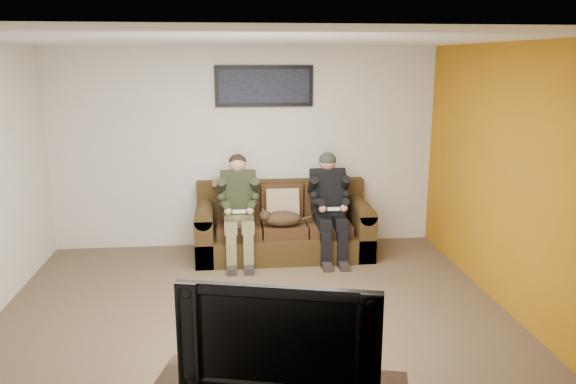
{
  "coord_description": "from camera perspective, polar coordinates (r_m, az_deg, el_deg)",
  "views": [
    {
      "loc": [
        -0.2,
        -5.02,
        2.43
      ],
      "look_at": [
        0.45,
        1.2,
        0.95
      ],
      "focal_mm": 35.0,
      "sensor_mm": 36.0,
      "label": 1
    }
  ],
  "objects": [
    {
      "name": "wall_right",
      "position": [
        5.81,
        21.89,
        1.13
      ],
      "size": [
        0.0,
        4.5,
        4.5
      ],
      "primitive_type": "plane",
      "rotation": [
        1.57,
        0.0,
        -1.57
      ],
      "color": "beige",
      "rests_on": "ground"
    },
    {
      "name": "framed_poster",
      "position": [
        7.26,
        -2.44,
        10.7
      ],
      "size": [
        1.25,
        0.05,
        0.52
      ],
      "color": "black",
      "rests_on": "wall_back"
    },
    {
      "name": "accent_wall_right",
      "position": [
        5.81,
        21.8,
        1.12
      ],
      "size": [
        0.0,
        4.5,
        4.5
      ],
      "primitive_type": "plane",
      "rotation": [
        1.57,
        0.0,
        -1.57
      ],
      "color": "#A96C10",
      "rests_on": "ground"
    },
    {
      "name": "throw_pillow",
      "position": [
        7.15,
        -0.55,
        -1.23
      ],
      "size": [
        0.42,
        0.2,
        0.41
      ],
      "primitive_type": "cube",
      "rotation": [
        -0.21,
        0.0,
        0.0
      ],
      "color": "tan",
      "rests_on": "sofa"
    },
    {
      "name": "sofa",
      "position": [
        7.19,
        -0.52,
        -3.61
      ],
      "size": [
        2.18,
        0.94,
        0.89
      ],
      "color": "#382811",
      "rests_on": "ground"
    },
    {
      "name": "wall_back",
      "position": [
        7.36,
        -4.33,
        4.45
      ],
      "size": [
        5.0,
        0.0,
        5.0
      ],
      "primitive_type": "plane",
      "rotation": [
        1.57,
        0.0,
        0.0
      ],
      "color": "beige",
      "rests_on": "ground"
    },
    {
      "name": "wall_front",
      "position": [
        3.0,
        -1.73,
        -8.85
      ],
      "size": [
        5.0,
        0.0,
        5.0
      ],
      "primitive_type": "plane",
      "rotation": [
        -1.57,
        0.0,
        0.0
      ],
      "color": "beige",
      "rests_on": "ground"
    },
    {
      "name": "cat",
      "position": [
        6.86,
        -0.7,
        -2.7
      ],
      "size": [
        0.66,
        0.26,
        0.24
      ],
      "color": "#4D361E",
      "rests_on": "sofa"
    },
    {
      "name": "throw_blanket",
      "position": [
        7.29,
        -5.91,
        1.06
      ],
      "size": [
        0.45,
        0.22,
        0.08
      ],
      "primitive_type": "cube",
      "color": "tan",
      "rests_on": "sofa"
    },
    {
      "name": "person_right",
      "position": [
        6.98,
        4.21,
        -0.81
      ],
      "size": [
        0.51,
        0.86,
        1.3
      ],
      "color": "black",
      "rests_on": "sofa"
    },
    {
      "name": "person_left",
      "position": [
        6.88,
        -5.04,
        -1.08
      ],
      "size": [
        0.51,
        0.87,
        1.29
      ],
      "color": "olive",
      "rests_on": "sofa"
    },
    {
      "name": "ceiling",
      "position": [
        5.03,
        -3.8,
        15.22
      ],
      "size": [
        5.0,
        5.0,
        0.0
      ],
      "primitive_type": "plane",
      "rotation": [
        3.14,
        0.0,
        0.0
      ],
      "color": "silver",
      "rests_on": "ground"
    },
    {
      "name": "television",
      "position": [
        3.47,
        -0.75,
        -14.09
      ],
      "size": [
        1.2,
        0.45,
        0.69
      ],
      "primitive_type": "imported",
      "rotation": [
        0.0,
        0.0,
        -0.25
      ],
      "color": "black",
      "rests_on": "tv_stand"
    },
    {
      "name": "floor",
      "position": [
        5.58,
        -3.38,
        -12.52
      ],
      "size": [
        5.0,
        5.0,
        0.0
      ],
      "primitive_type": "plane",
      "color": "brown",
      "rests_on": "ground"
    }
  ]
}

